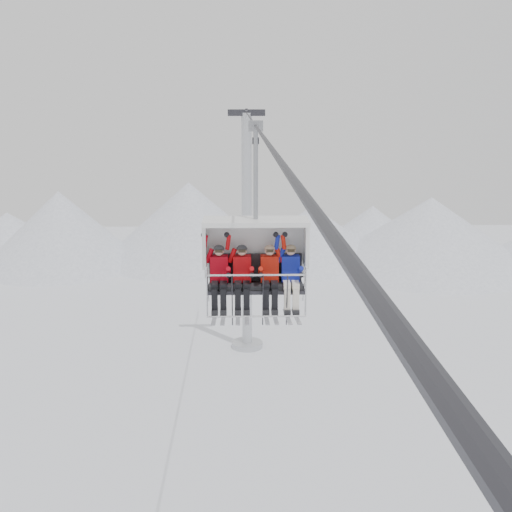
{
  "coord_description": "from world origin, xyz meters",
  "views": [
    {
      "loc": [
        -0.3,
        -13.03,
        13.73
      ],
      "look_at": [
        0.0,
        0.0,
        10.64
      ],
      "focal_mm": 45.0,
      "sensor_mm": 36.0,
      "label": 1
    }
  ],
  "objects_px": {
    "skier_center_left": "(242,276)",
    "skier_far_left": "(219,276)",
    "lift_tower_right": "(247,250)",
    "skier_far_right": "(291,275)",
    "skier_center_right": "(270,276)",
    "chairlift_carrier": "(256,251)"
  },
  "relations": [
    {
      "from": "skier_center_left",
      "to": "skier_far_left",
      "type": "bearing_deg",
      "value": 180.0
    },
    {
      "from": "lift_tower_right",
      "to": "skier_center_left",
      "type": "bearing_deg",
      "value": -90.77
    },
    {
      "from": "skier_center_left",
      "to": "skier_far_right",
      "type": "xyz_separation_m",
      "value": [
        1.03,
        0.0,
        0.0
      ]
    },
    {
      "from": "lift_tower_right",
      "to": "skier_far_right",
      "type": "relative_size",
      "value": 7.99
    },
    {
      "from": "skier_center_right",
      "to": "skier_far_right",
      "type": "relative_size",
      "value": 1.0
    },
    {
      "from": "chairlift_carrier",
      "to": "skier_far_left",
      "type": "bearing_deg",
      "value": -158.63
    },
    {
      "from": "lift_tower_right",
      "to": "skier_center_right",
      "type": "height_order",
      "value": "lift_tower_right"
    },
    {
      "from": "skier_center_left",
      "to": "skier_far_right",
      "type": "height_order",
      "value": "same"
    },
    {
      "from": "skier_far_left",
      "to": "skier_center_left",
      "type": "relative_size",
      "value": 1.0
    },
    {
      "from": "chairlift_carrier",
      "to": "lift_tower_right",
      "type": "bearing_deg",
      "value": 90.0
    },
    {
      "from": "skier_center_left",
      "to": "skier_far_right",
      "type": "relative_size",
      "value": 1.0
    },
    {
      "from": "skier_far_left",
      "to": "skier_center_left",
      "type": "xyz_separation_m",
      "value": [
        0.49,
        0.0,
        0.0
      ]
    },
    {
      "from": "skier_far_left",
      "to": "skier_center_right",
      "type": "height_order",
      "value": "same"
    },
    {
      "from": "lift_tower_right",
      "to": "skier_far_left",
      "type": "xyz_separation_m",
      "value": [
        -0.78,
        -21.89,
        4.4
      ]
    },
    {
      "from": "lift_tower_right",
      "to": "skier_center_left",
      "type": "xyz_separation_m",
      "value": [
        -0.29,
        -21.89,
        4.4
      ]
    },
    {
      "from": "lift_tower_right",
      "to": "skier_center_left",
      "type": "relative_size",
      "value": 7.99
    },
    {
      "from": "lift_tower_right",
      "to": "skier_far_right",
      "type": "distance_m",
      "value": 22.34
    },
    {
      "from": "skier_far_left",
      "to": "skier_far_right",
      "type": "relative_size",
      "value": 1.0
    },
    {
      "from": "lift_tower_right",
      "to": "skier_far_left",
      "type": "relative_size",
      "value": 7.99
    },
    {
      "from": "chairlift_carrier",
      "to": "skier_center_right",
      "type": "height_order",
      "value": "chairlift_carrier"
    },
    {
      "from": "lift_tower_right",
      "to": "skier_center_right",
      "type": "bearing_deg",
      "value": -89.23
    },
    {
      "from": "lift_tower_right",
      "to": "skier_center_left",
      "type": "distance_m",
      "value": 22.33
    }
  ]
}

